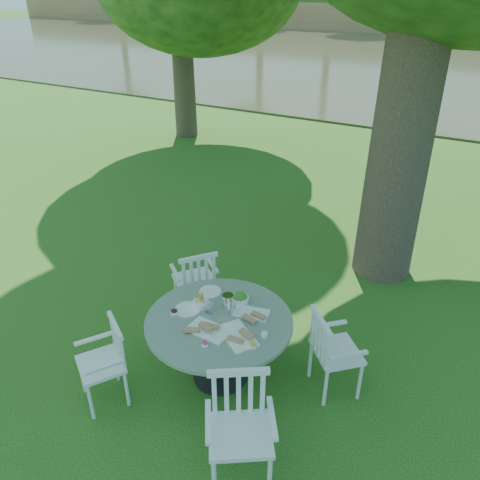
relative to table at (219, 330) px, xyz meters
name	(u,v)px	position (x,y,z in m)	size (l,w,h in m)	color
ground	(232,306)	(-0.51, 1.10, -0.60)	(140.00, 140.00, 0.00)	#17410D
table	(219,330)	(0.00, 0.00, 0.00)	(1.43, 1.43, 0.73)	black
chair_ne	(329,348)	(0.99, 0.37, -0.07)	(0.61, 0.62, 0.89)	white
chair_nw	(197,279)	(-0.76, 0.72, -0.07)	(0.62, 0.62, 0.90)	white
chair_sw	(109,356)	(-0.77, -0.73, -0.10)	(0.58, 0.57, 0.85)	white
chair_se	(239,419)	(0.68, -0.79, -0.03)	(0.66, 0.65, 0.97)	white
tableware	(222,311)	(-0.01, 0.08, 0.18)	(1.00, 0.86, 0.22)	white
river	(465,65)	(-0.51, 24.10, -0.60)	(100.00, 28.00, 0.12)	#343721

